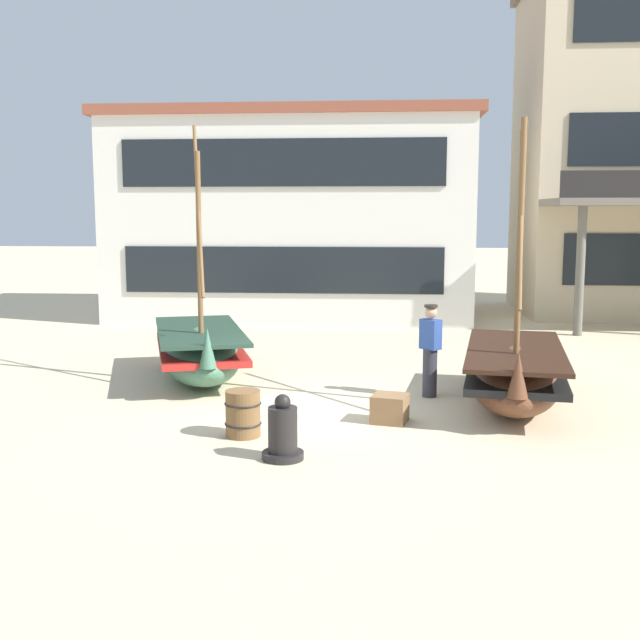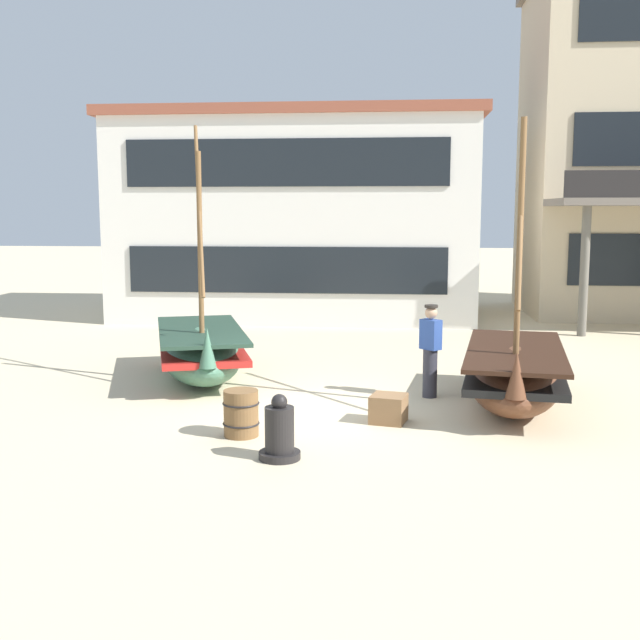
# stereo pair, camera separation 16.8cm
# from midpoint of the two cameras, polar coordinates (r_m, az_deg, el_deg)

# --- Properties ---
(ground_plane) EXTENTS (120.00, 120.00, 0.00)m
(ground_plane) POSITION_cam_midpoint_polar(r_m,az_deg,el_deg) (13.27, -0.04, -6.60)
(ground_plane) COLOR beige
(fishing_boat_near_left) EXTENTS (2.75, 4.35, 5.00)m
(fishing_boat_near_left) POSITION_cam_midpoint_polar(r_m,az_deg,el_deg) (15.71, -8.44, -2.26)
(fishing_boat_near_left) COLOR #427056
(fishing_boat_near_left) RESTS_ON ground
(fishing_boat_centre_large) EXTENTS (2.19, 4.40, 4.83)m
(fishing_boat_centre_large) POSITION_cam_midpoint_polar(r_m,az_deg,el_deg) (13.86, 14.43, -3.83)
(fishing_boat_centre_large) COLOR brown
(fishing_boat_centre_large) RESTS_ON ground
(fisherman_by_hull) EXTENTS (0.41, 0.41, 1.68)m
(fisherman_by_hull) POSITION_cam_midpoint_polar(r_m,az_deg,el_deg) (14.14, 8.44, -2.32)
(fisherman_by_hull) COLOR #33333D
(fisherman_by_hull) RESTS_ON ground
(capstan_winch) EXTENTS (0.57, 0.57, 0.90)m
(capstan_winch) POSITION_cam_midpoint_polar(r_m,az_deg,el_deg) (10.64, -2.53, -8.31)
(capstan_winch) COLOR black
(capstan_winch) RESTS_ON ground
(wooden_barrel) EXTENTS (0.56, 0.56, 0.70)m
(wooden_barrel) POSITION_cam_midpoint_polar(r_m,az_deg,el_deg) (11.73, -5.40, -6.82)
(wooden_barrel) COLOR brown
(wooden_barrel) RESTS_ON ground
(cargo_crate) EXTENTS (0.64, 0.64, 0.45)m
(cargo_crate) POSITION_cam_midpoint_polar(r_m,az_deg,el_deg) (12.50, 5.43, -6.49)
(cargo_crate) COLOR olive
(cargo_crate) RESTS_ON ground
(harbor_building_main) EXTENTS (11.40, 6.36, 6.37)m
(harbor_building_main) POSITION_cam_midpoint_polar(r_m,az_deg,el_deg) (25.37, -1.38, 7.65)
(harbor_building_main) COLOR white
(harbor_building_main) RESTS_ON ground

